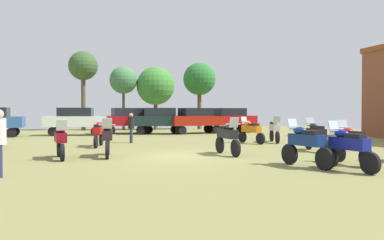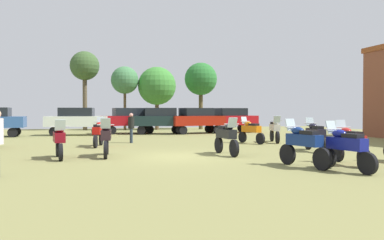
% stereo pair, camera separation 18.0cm
% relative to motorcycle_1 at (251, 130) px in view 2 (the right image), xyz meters
% --- Properties ---
extents(ground_plane, '(44.00, 52.00, 0.02)m').
position_rel_motorcycle_1_xyz_m(ground_plane, '(-5.13, -4.93, -0.72)').
color(ground_plane, olive).
extents(motorcycle_1, '(0.80, 2.05, 1.44)m').
position_rel_motorcycle_1_xyz_m(motorcycle_1, '(0.00, 0.00, 0.00)').
color(motorcycle_1, black).
rests_on(motorcycle_1, ground).
extents(motorcycle_2, '(0.69, 2.23, 1.47)m').
position_rel_motorcycle_1_xyz_m(motorcycle_2, '(1.06, -4.52, 0.01)').
color(motorcycle_2, black).
rests_on(motorcycle_2, ground).
extents(motorcycle_3, '(0.62, 2.13, 1.45)m').
position_rel_motorcycle_1_xyz_m(motorcycle_3, '(-0.24, -8.54, 0.00)').
color(motorcycle_3, black).
rests_on(motorcycle_3, ground).
extents(motorcycle_4, '(0.79, 2.15, 1.50)m').
position_rel_motorcycle_1_xyz_m(motorcycle_4, '(1.54, 0.22, 0.03)').
color(motorcycle_4, black).
rests_on(motorcycle_4, ground).
extents(motorcycle_7, '(0.73, 2.15, 1.50)m').
position_rel_motorcycle_1_xyz_m(motorcycle_7, '(-2.06, -8.72, 0.03)').
color(motorcycle_7, black).
rests_on(motorcycle_7, ground).
extents(motorcycle_8, '(0.62, 2.20, 1.50)m').
position_rel_motorcycle_1_xyz_m(motorcycle_8, '(-7.87, -4.27, 0.03)').
color(motorcycle_8, black).
rests_on(motorcycle_8, ground).
extents(motorcycle_9, '(0.62, 2.20, 1.50)m').
position_rel_motorcycle_1_xyz_m(motorcycle_9, '(-3.21, -4.90, 0.03)').
color(motorcycle_9, black).
rests_on(motorcycle_9, ground).
extents(motorcycle_10, '(0.64, 2.08, 1.45)m').
position_rel_motorcycle_1_xyz_m(motorcycle_10, '(-9.56, -4.49, 0.00)').
color(motorcycle_10, black).
rests_on(motorcycle_10, ground).
extents(motorcycle_11, '(0.72, 2.13, 1.46)m').
position_rel_motorcycle_1_xyz_m(motorcycle_11, '(-8.04, 0.21, 0.01)').
color(motorcycle_11, black).
rests_on(motorcycle_11, ground).
extents(motorcycle_12, '(0.69, 2.08, 1.46)m').
position_rel_motorcycle_1_xyz_m(motorcycle_12, '(-1.29, -9.73, 0.01)').
color(motorcycle_12, black).
rests_on(motorcycle_12, ground).
extents(car_1, '(4.51, 2.38, 2.00)m').
position_rel_motorcycle_1_xyz_m(car_1, '(-9.33, 9.87, 0.46)').
color(car_1, black).
rests_on(car_1, ground).
extents(car_2, '(4.51, 2.40, 2.00)m').
position_rel_motorcycle_1_xyz_m(car_2, '(-3.17, 9.83, 0.46)').
color(car_2, black).
rests_on(car_2, ground).
extents(car_3, '(4.48, 2.29, 2.00)m').
position_rel_motorcycle_1_xyz_m(car_3, '(-5.43, 11.15, 0.46)').
color(car_3, black).
rests_on(car_3, ground).
extents(car_4, '(4.55, 2.54, 2.00)m').
position_rel_motorcycle_1_xyz_m(car_4, '(-0.35, 9.69, 0.46)').
color(car_4, black).
rests_on(car_4, ground).
extents(car_6, '(4.53, 2.47, 2.00)m').
position_rel_motorcycle_1_xyz_m(car_6, '(2.71, 10.28, 0.46)').
color(car_6, black).
rests_on(car_6, ground).
extents(person_2, '(0.35, 0.35, 1.64)m').
position_rel_motorcycle_1_xyz_m(person_2, '(-6.24, 2.00, 0.24)').
color(person_2, '#263342').
rests_on(person_2, ground).
extents(tree_2, '(3.16, 3.16, 6.48)m').
position_rel_motorcycle_1_xyz_m(tree_2, '(2.10, 16.82, 4.13)').
color(tree_2, '#4D4227').
rests_on(tree_2, ground).
extents(tree_3, '(2.65, 2.65, 7.24)m').
position_rel_motorcycle_1_xyz_m(tree_3, '(-8.81, 17.47, 5.07)').
color(tree_3, brown).
rests_on(tree_3, ground).
extents(tree_4, '(3.60, 3.60, 5.94)m').
position_rel_motorcycle_1_xyz_m(tree_4, '(-2.23, 16.80, 3.41)').
color(tree_4, brown).
rests_on(tree_4, ground).
extents(tree_5, '(2.54, 2.54, 5.90)m').
position_rel_motorcycle_1_xyz_m(tree_5, '(-5.24, 16.84, 3.89)').
color(tree_5, brown).
rests_on(tree_5, ground).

